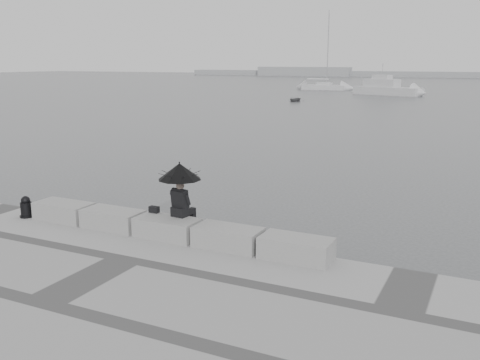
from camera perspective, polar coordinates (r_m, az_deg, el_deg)
The scene contains 13 objects.
ground at distance 14.07m, azimuth -6.64°, elevation -7.51°, with size 360.00×360.00×0.00m, color #404345.
stone_block_far_left at distance 15.55m, azimuth -18.26°, elevation -3.20°, with size 1.60×0.80×0.50m, color gray.
stone_block_left at distance 14.45m, azimuth -13.39°, elevation -4.10°, with size 1.60×0.80×0.50m, color gray.
stone_block_centre at distance 13.47m, azimuth -7.75°, elevation -5.09°, with size 1.60×0.80×0.50m, color gray.
stone_block_right at distance 12.64m, azimuth -1.28°, elevation -6.17°, with size 1.60×0.80×0.50m, color gray.
stone_block_far_right at distance 12.00m, azimuth 6.01°, elevation -7.28°, with size 1.60×0.80×0.50m, color gray.
seated_person at distance 13.31m, azimuth -6.47°, elevation 0.24°, with size 1.09×1.09×1.39m.
bag at distance 13.92m, azimuth -9.15°, elevation -3.12°, with size 0.25×0.15×0.16m, color black.
mooring_bollard at distance 16.20m, azimuth -21.84°, elevation -2.83°, with size 0.39×0.39×0.61m.
distant_landmass at distance 166.35m, azimuth 21.05°, elevation 10.47°, with size 180.00×8.00×2.80m.
sailboat_left at distance 91.83m, azimuth 8.95°, elevation 9.81°, with size 7.33×2.84×12.90m.
motor_cruiser at distance 80.10m, azimuth 15.47°, elevation 9.38°, with size 10.16×5.85×4.50m.
dinghy at distance 65.47m, azimuth 5.87°, elevation 8.56°, with size 2.75×1.16×0.47m, color gray.
Camera 1 is at (7.19, -11.08, 4.83)m, focal length 40.00 mm.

